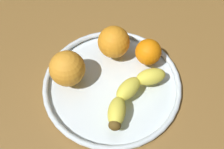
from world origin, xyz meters
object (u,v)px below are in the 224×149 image
object	(u,v)px
banana	(132,93)
orange_front_right	(148,52)
orange_back_left	(67,68)
fruit_bowl	(112,84)
orange_center	(114,42)

from	to	relation	value
banana	orange_front_right	world-z (taller)	orange_front_right
orange_back_left	orange_front_right	size ratio (longest dim) A/B	1.30
fruit_bowl	banana	xyz separation A→B (cm)	(-0.33, 5.73, 2.71)
banana	orange_center	size ratio (longest dim) A/B	2.55
orange_center	orange_front_right	xyz separation A→B (cm)	(-4.16, 7.05, -0.72)
banana	orange_front_right	bearing A→B (deg)	-160.42
orange_front_right	orange_center	bearing A→B (deg)	-59.46
orange_center	orange_back_left	bearing A→B (deg)	-5.84
orange_center	orange_back_left	xyz separation A→B (cm)	(12.45, -1.27, 0.18)
banana	orange_back_left	bearing A→B (deg)	-68.04
banana	orange_front_right	xyz separation A→B (cm)	(-9.90, -4.62, 1.19)
fruit_bowl	orange_front_right	world-z (taller)	orange_front_right
banana	orange_center	bearing A→B (deg)	-121.64
banana	orange_center	world-z (taller)	orange_center
orange_back_left	banana	bearing A→B (deg)	117.38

